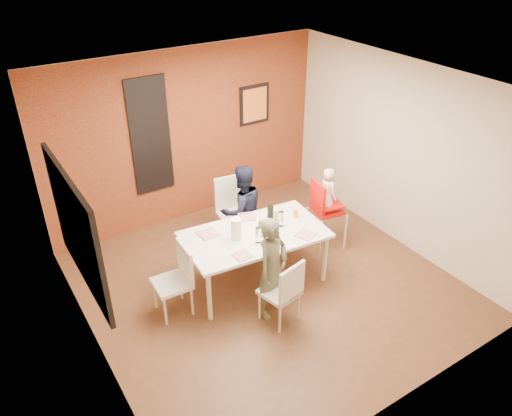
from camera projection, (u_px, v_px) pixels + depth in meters
ground at (268, 285)px, 6.70m from camera, size 4.50×4.50×0.00m
ceiling at (271, 87)px, 5.32m from camera, size 4.50×4.50×0.02m
wall_back at (187, 137)px, 7.64m from camera, size 4.50×0.02×2.70m
wall_front at (413, 303)px, 4.39m from camera, size 4.50×0.02×2.70m
wall_left at (83, 257)px, 4.96m from camera, size 0.02×4.50×2.70m
wall_right at (401, 155)px, 7.06m from camera, size 0.02×4.50×2.70m
brick_accent_wall at (188, 137)px, 7.62m from camera, size 4.50×0.02×2.70m
picture_window_frame at (76, 230)px, 5.02m from camera, size 0.05×1.70×1.30m
picture_window_pane at (78, 230)px, 5.03m from camera, size 0.02×1.55×1.15m
glassblock_strip at (150, 136)px, 7.26m from camera, size 0.55×0.03×1.70m
glassblock_surround at (150, 137)px, 7.25m from camera, size 0.60×0.03×1.76m
art_print_frame at (254, 104)px, 8.02m from camera, size 0.54×0.03×0.64m
art_print_canvas at (255, 105)px, 8.00m from camera, size 0.44×0.01×0.54m
dining_table at (255, 238)px, 6.44m from camera, size 1.91×1.18×0.76m
chair_near at (285, 290)px, 5.85m from camera, size 0.49×0.49×0.88m
chair_far at (234, 208)px, 7.29m from camera, size 0.54×0.54×1.05m
chair_left at (178, 276)px, 6.04m from camera, size 0.44×0.44×0.92m
high_chair at (324, 208)px, 7.16m from camera, size 0.52×0.52×1.08m
child_near at (272, 268)px, 5.92m from camera, size 0.57×0.48×1.34m
child_far at (242, 210)px, 7.06m from camera, size 0.69×0.56×1.36m
toddler at (328, 189)px, 7.01m from camera, size 0.24×0.33×0.63m
plate_near_left at (242, 255)px, 5.98m from camera, size 0.21×0.21×0.01m
plate_far_mid at (247, 217)px, 6.74m from camera, size 0.30×0.30×0.01m
plate_near_right at (306, 234)px, 6.37m from camera, size 0.30×0.30×0.01m
plate_far_left at (208, 234)px, 6.38m from camera, size 0.25×0.25×0.01m
salad_bowl_a at (267, 232)px, 6.38m from camera, size 0.22×0.22×0.05m
salad_bowl_b at (275, 215)px, 6.74m from camera, size 0.28×0.28×0.05m
wine_bottle at (270, 217)px, 6.46m from camera, size 0.08×0.08×0.31m
wine_glass_a at (258, 235)px, 6.18m from camera, size 0.07×0.07×0.21m
wine_glass_b at (281, 219)px, 6.51m from camera, size 0.07×0.07×0.21m
paper_towel_roll at (236, 229)px, 6.23m from camera, size 0.13×0.13×0.29m
condiment_red at (268, 228)px, 6.39m from camera, size 0.04×0.04×0.15m
condiment_green at (260, 226)px, 6.40m from camera, size 0.04×0.04×0.15m
condiment_brown at (260, 229)px, 6.39m from camera, size 0.03×0.03×0.13m
sippy_cup at (296, 214)px, 6.72m from camera, size 0.06×0.06×0.11m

